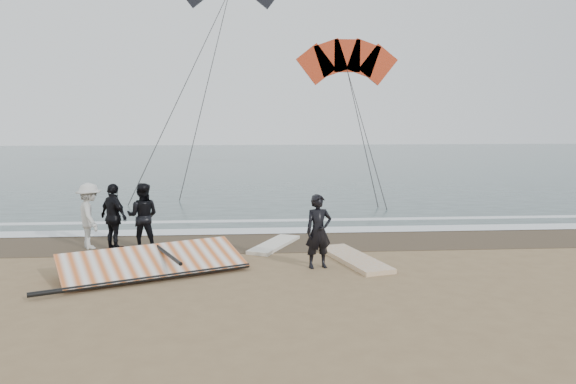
{
  "coord_description": "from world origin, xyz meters",
  "views": [
    {
      "loc": [
        -0.83,
        -10.91,
        3.46
      ],
      "look_at": [
        0.21,
        3.0,
        1.6
      ],
      "focal_mm": 35.0,
      "sensor_mm": 36.0,
      "label": 1
    }
  ],
  "objects_px": {
    "man_main": "(319,231)",
    "board_cream": "(274,245)",
    "board_white": "(354,259)",
    "sail_rig": "(152,264)"
  },
  "relations": [
    {
      "from": "man_main",
      "to": "board_white",
      "type": "height_order",
      "value": "man_main"
    },
    {
      "from": "sail_rig",
      "to": "man_main",
      "type": "bearing_deg",
      "value": 1.66
    },
    {
      "from": "man_main",
      "to": "board_cream",
      "type": "height_order",
      "value": "man_main"
    },
    {
      "from": "board_white",
      "to": "sail_rig",
      "type": "relative_size",
      "value": 0.64
    },
    {
      "from": "board_cream",
      "to": "sail_rig",
      "type": "height_order",
      "value": "sail_rig"
    },
    {
      "from": "man_main",
      "to": "board_white",
      "type": "relative_size",
      "value": 0.63
    },
    {
      "from": "board_white",
      "to": "board_cream",
      "type": "relative_size",
      "value": 1.2
    },
    {
      "from": "man_main",
      "to": "sail_rig",
      "type": "relative_size",
      "value": 0.4
    },
    {
      "from": "man_main",
      "to": "board_cream",
      "type": "relative_size",
      "value": 0.76
    },
    {
      "from": "board_white",
      "to": "sail_rig",
      "type": "height_order",
      "value": "sail_rig"
    }
  ]
}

